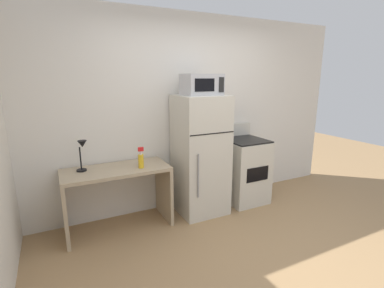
# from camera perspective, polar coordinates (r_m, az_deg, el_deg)

# --- Properties ---
(ground_plane) EXTENTS (12.00, 12.00, 0.00)m
(ground_plane) POSITION_cam_1_polar(r_m,az_deg,el_deg) (3.07, 14.56, -22.60)
(ground_plane) COLOR #9E7A51
(wall_back_white) EXTENTS (5.00, 0.10, 2.60)m
(wall_back_white) POSITION_cam_1_polar(r_m,az_deg,el_deg) (3.95, -0.69, 6.37)
(wall_back_white) COLOR silver
(wall_back_white) RESTS_ON ground
(desk) EXTENTS (1.21, 0.54, 0.75)m
(desk) POSITION_cam_1_polar(r_m,az_deg,el_deg) (3.48, -14.87, -8.27)
(desk) COLOR tan
(desk) RESTS_ON ground
(desk_lamp) EXTENTS (0.14, 0.12, 0.35)m
(desk_lamp) POSITION_cam_1_polar(r_m,az_deg,el_deg) (3.36, -21.32, -1.23)
(desk_lamp) COLOR black
(desk_lamp) RESTS_ON desk
(spray_bottle) EXTENTS (0.06, 0.06, 0.25)m
(spray_bottle) POSITION_cam_1_polar(r_m,az_deg,el_deg) (3.33, -10.27, -3.14)
(spray_bottle) COLOR yellow
(spray_bottle) RESTS_ON desk
(refrigerator) EXTENTS (0.61, 0.63, 1.56)m
(refrigerator) POSITION_cam_1_polar(r_m,az_deg,el_deg) (3.72, 1.68, -2.27)
(refrigerator) COLOR beige
(refrigerator) RESTS_ON ground
(microwave) EXTENTS (0.46, 0.35, 0.26)m
(microwave) POSITION_cam_1_polar(r_m,az_deg,el_deg) (3.56, 1.95, 11.89)
(microwave) COLOR #B7B7BC
(microwave) RESTS_ON refrigerator
(oven_range) EXTENTS (0.56, 0.61, 1.10)m
(oven_range) POSITION_cam_1_polar(r_m,az_deg,el_deg) (4.19, 10.43, -5.13)
(oven_range) COLOR beige
(oven_range) RESTS_ON ground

